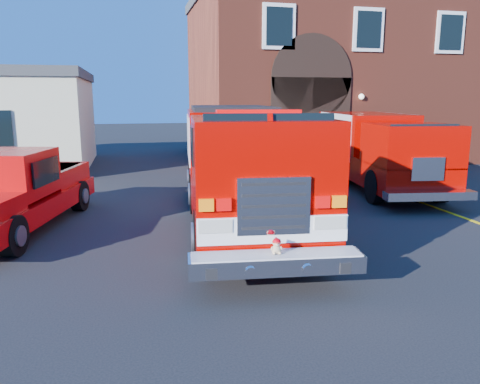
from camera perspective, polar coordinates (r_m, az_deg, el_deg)
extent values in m
plane|color=black|center=(10.83, -1.45, -5.52)|extent=(100.00, 100.00, 0.00)
cube|color=yellow|center=(14.42, 23.87, -2.20)|extent=(0.12, 3.00, 0.01)
cube|color=yellow|center=(16.85, 17.79, 0.09)|extent=(0.12, 3.00, 0.01)
cube|color=yellow|center=(19.43, 13.29, 1.79)|extent=(0.12, 3.00, 0.01)
cube|color=maroon|center=(26.58, 11.83, 13.02)|extent=(15.00, 10.00, 8.00)
cube|color=#3D3F42|center=(27.04, 12.22, 21.94)|extent=(15.20, 10.20, 0.50)
cube|color=black|center=(20.61, 8.58, 8.09)|extent=(3.60, 0.12, 4.00)
cylinder|color=black|center=(20.59, 8.75, 13.65)|extent=(3.60, 0.12, 3.60)
cube|color=black|center=(20.24, 4.78, 19.47)|extent=(1.40, 0.10, 1.80)
cube|color=black|center=(21.78, 15.40, 18.54)|extent=(1.40, 0.10, 1.80)
cube|color=black|center=(23.90, 24.27, 17.30)|extent=(1.40, 0.10, 1.80)
cylinder|color=black|center=(8.92, -4.55, -5.61)|extent=(0.46, 1.13, 1.10)
cylinder|color=black|center=(9.27, 9.16, -5.08)|extent=(0.46, 1.13, 1.10)
cube|color=#A80400|center=(12.02, -0.02, 0.35)|extent=(3.44, 9.18, 0.90)
cube|color=#A80400|center=(14.12, -1.15, 6.69)|extent=(2.95, 4.62, 1.59)
cube|color=#A80400|center=(9.01, 2.21, 4.30)|extent=(2.82, 3.43, 1.49)
cube|color=black|center=(7.75, 3.70, 6.09)|extent=(2.19, 0.31, 0.94)
cube|color=red|center=(8.95, 2.25, 9.56)|extent=(1.62, 0.51, 0.14)
cube|color=white|center=(7.65, 4.07, -4.63)|extent=(2.48, 0.33, 0.44)
cube|color=silver|center=(7.54, 4.13, -1.74)|extent=(1.19, 0.19, 0.94)
cube|color=silver|center=(7.54, 4.43, -8.63)|extent=(2.83, 0.84, 0.28)
cube|color=#B7B7BF|center=(14.05, -6.28, 6.60)|extent=(0.42, 3.57, 1.29)
cube|color=#B7B7BF|center=(14.31, 3.89, 6.73)|extent=(0.42, 3.57, 1.29)
sphere|color=tan|center=(7.46, 4.46, -7.02)|extent=(0.17, 0.17, 0.15)
sphere|color=tan|center=(7.42, 4.48, -6.22)|extent=(0.13, 0.13, 0.12)
sphere|color=tan|center=(7.41, 4.11, -5.88)|extent=(0.05, 0.05, 0.05)
sphere|color=tan|center=(7.43, 4.82, -5.85)|extent=(0.05, 0.05, 0.05)
ellipsoid|color=red|center=(7.42, 4.48, -5.93)|extent=(0.14, 0.14, 0.07)
cylinder|color=red|center=(7.41, 4.49, -6.08)|extent=(0.16, 0.16, 0.01)
cylinder|color=black|center=(10.51, -25.97, -4.84)|extent=(0.49, 0.89, 0.85)
cube|color=#B40607|center=(12.58, -25.94, -1.55)|extent=(3.42, 6.15, 0.48)
cube|color=#B40607|center=(12.16, -26.94, 2.00)|extent=(2.34, 2.31, 1.06)
cube|color=#B40607|center=(14.01, -23.07, 1.67)|extent=(2.41, 2.62, 0.58)
cylinder|color=black|center=(14.69, 16.16, 0.61)|extent=(0.47, 1.07, 1.03)
cylinder|color=black|center=(15.55, 23.26, 0.71)|extent=(0.47, 1.07, 1.03)
cube|color=#A80400|center=(17.42, 16.30, 3.18)|extent=(3.37, 7.74, 0.84)
cube|color=#A80400|center=(18.62, 14.92, 7.09)|extent=(2.97, 4.96, 1.40)
cube|color=#A80400|center=(14.92, 20.14, 5.43)|extent=(2.63, 2.55, 1.22)
cube|color=#B7B7BF|center=(18.26, 11.40, 6.88)|extent=(0.59, 3.90, 1.59)
cube|color=#B7B7BF|center=(19.06, 18.27, 6.71)|extent=(0.59, 3.90, 1.59)
cube|color=silver|center=(13.89, 22.12, -0.39)|extent=(2.56, 0.77, 0.23)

